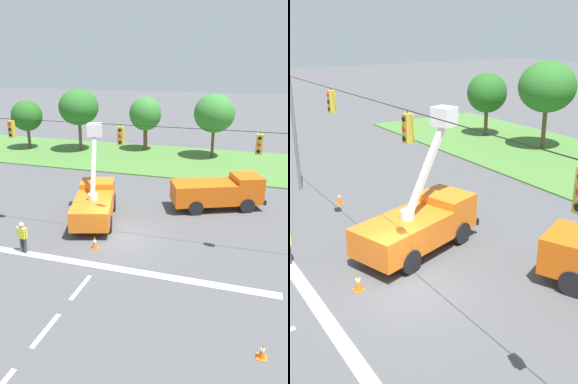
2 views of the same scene
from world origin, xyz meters
TOP-DOWN VIEW (x-y plane):
  - ground_plane at (0.00, 0.00)m, footprint 200.00×200.00m
  - signal_gantry at (0.07, -0.00)m, footprint 26.20×0.33m
  - tree_far_west at (-18.03, 18.24)m, footprint 3.44×3.45m
  - tree_west at (-11.98, 19.13)m, footprint 4.28×4.56m
  - utility_truck_bucket_lift at (-2.53, 2.02)m, footprint 3.98×6.34m
  - traffic_cone_foreground_left at (-4.24, 5.90)m, footprint 0.36×0.36m
  - traffic_cone_lane_edge_b at (-0.92, -1.63)m, footprint 0.36×0.36m
  - traffic_cone_far_left at (-9.48, 1.06)m, footprint 0.36×0.36m

SIDE VIEW (x-z plane):
  - ground_plane at x=0.00m, z-range 0.00..0.00m
  - traffic_cone_far_left at x=-9.48m, z-range 0.00..0.74m
  - traffic_cone_lane_edge_b at x=-0.92m, z-range 0.00..0.75m
  - traffic_cone_foreground_left at x=-4.24m, z-range 0.00..0.83m
  - utility_truck_bucket_lift at x=-2.53m, z-range -1.70..4.27m
  - tree_far_west at x=-18.03m, z-range 1.04..6.55m
  - signal_gantry at x=0.07m, z-range 0.83..8.03m
  - tree_west at x=-11.98m, z-range 1.45..8.27m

